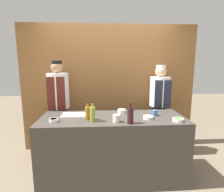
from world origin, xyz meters
name	(u,v)px	position (x,y,z in m)	size (l,w,h in m)	color
ground_plane	(113,176)	(0.00, 0.00, 0.00)	(14.00, 14.00, 0.00)	#756651
cabinet_wall	(109,88)	(0.00, 1.08, 1.20)	(3.32, 0.18, 2.40)	brown
counter	(113,148)	(0.00, 0.00, 0.47)	(2.06, 0.77, 0.94)	#3D3833
sauce_bowl_orange	(148,117)	(0.49, -0.11, 0.96)	(0.14, 0.14, 0.04)	white
sauce_bowl_purple	(54,120)	(-0.80, -0.15, 0.96)	(0.11, 0.11, 0.04)	white
sauce_bowl_brown	(122,111)	(0.15, 0.22, 0.97)	(0.13, 0.13, 0.06)	white
sauce_bowl_green	(178,120)	(0.85, -0.25, 0.96)	(0.14, 0.14, 0.04)	white
cutting_board	(74,115)	(-0.56, 0.11, 0.95)	(0.36, 0.24, 0.02)	white
bottle_wine	(130,115)	(0.21, -0.29, 1.05)	(0.08, 0.08, 0.28)	black
bottle_amber	(88,113)	(-0.35, -0.09, 1.03)	(0.07, 0.07, 0.25)	#9E661E
bottle_oil	(93,114)	(-0.28, -0.18, 1.04)	(0.07, 0.07, 0.27)	olive
cup_blue	(155,113)	(0.62, 0.03, 0.98)	(0.08, 0.08, 0.09)	#386093
cup_cream	(116,118)	(0.03, -0.22, 0.98)	(0.09, 0.09, 0.10)	silver
chef_left	(59,106)	(-0.90, 0.70, 0.94)	(0.37, 0.37, 1.74)	#28282D
chef_right	(159,107)	(0.90, 0.70, 0.89)	(0.36, 0.36, 1.66)	#28282D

